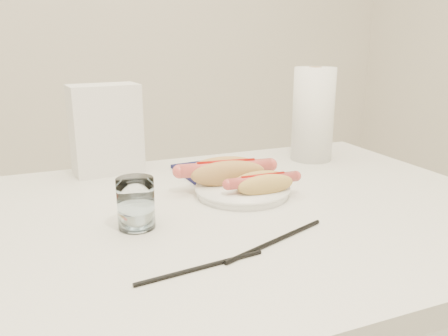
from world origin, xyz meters
name	(u,v)px	position (x,y,z in m)	size (l,w,h in m)	color
table	(211,240)	(0.00, 0.00, 0.69)	(1.20, 0.80, 0.75)	silver
plate	(242,192)	(0.09, 0.06, 0.76)	(0.19, 0.19, 0.02)	white
hotdog_left	(226,172)	(0.07, 0.10, 0.79)	(0.20, 0.10, 0.05)	tan
hotdog_right	(263,183)	(0.12, 0.02, 0.79)	(0.15, 0.06, 0.04)	tan
water_glass	(136,203)	(-0.14, -0.02, 0.79)	(0.06, 0.06, 0.09)	white
chopstick_near	(201,267)	(-0.09, -0.20, 0.75)	(0.01, 0.01, 0.20)	black
chopstick_far	(276,240)	(0.05, -0.17, 0.75)	(0.01, 0.01, 0.23)	black
napkin_box	(106,129)	(-0.14, 0.34, 0.86)	(0.16, 0.09, 0.21)	silver
navy_napkin	(214,170)	(0.10, 0.24, 0.75)	(0.17, 0.17, 0.01)	#12123A
paper_towel_roll	(313,114)	(0.39, 0.25, 0.87)	(0.11, 0.11, 0.24)	white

